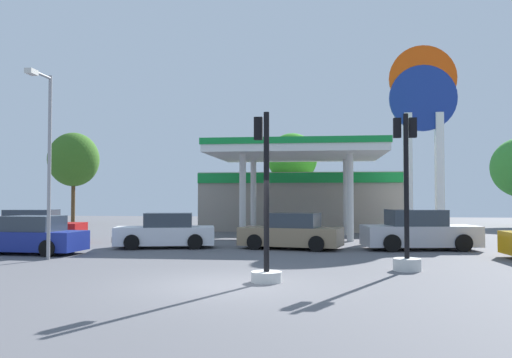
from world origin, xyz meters
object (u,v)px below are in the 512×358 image
car_1 (291,233)px  car_3 (166,232)px  car_0 (419,231)px  tree_0 (74,160)px  car_5 (34,228)px  car_2 (31,237)px  corner_streetlamp (46,146)px  traffic_signal_0 (265,232)px  traffic_signal_1 (406,221)px  station_pole_sign (423,118)px  tree_1 (292,158)px

car_1 → car_3: size_ratio=1.00×
car_0 → car_3: 10.26m
car_3 → tree_0: bearing=125.4°
car_5 → car_2: bearing=-62.0°
car_1 → corner_streetlamp: size_ratio=0.70×
car_2 → traffic_signal_0: size_ratio=0.96×
car_0 → traffic_signal_0: traffic_signal_0 is taller
car_1 → car_2: bearing=-161.9°
car_5 → traffic_signal_1: bearing=-25.4°
car_2 → corner_streetlamp: (1.56, -1.89, 3.14)m
station_pole_sign → traffic_signal_1: (-3.00, -13.58, -4.91)m
tree_0 → station_pole_sign: bearing=-22.2°
car_1 → tree_1: size_ratio=0.64×
car_0 → car_1: 5.08m
traffic_signal_0 → car_3: bearing=120.9°
car_1 → corner_streetlamp: bearing=-147.8°
traffic_signal_1 → tree_1: (-4.50, 23.33, 3.52)m
station_pole_sign → car_1: size_ratio=2.36×
car_0 → traffic_signal_0: 10.29m
car_2 → car_3: (4.24, 2.90, 0.02)m
station_pole_sign → tree_1: 12.38m
car_0 → car_1: size_ratio=1.08×
corner_streetlamp → car_5: bearing=121.9°
station_pole_sign → car_1: bearing=-131.2°
traffic_signal_1 → car_5: bearing=154.6°
station_pole_sign → car_5: 20.19m
car_2 → station_pole_sign: bearing=33.5°
corner_streetlamp → traffic_signal_1: bearing=-5.3°
car_0 → traffic_signal_1: traffic_signal_1 is taller
car_1 → car_2: car_1 is taller
car_1 → car_5: bearing=173.8°
car_3 → station_pole_sign: bearing=33.2°
car_3 → traffic_signal_0: size_ratio=1.02×
car_5 → traffic_signal_0: size_ratio=1.06×
tree_1 → corner_streetlamp: tree_1 is taller
car_5 → tree_0: bearing=110.3°
car_0 → car_2: bearing=-166.9°
car_3 → tree_1: 18.50m
car_1 → car_5: size_ratio=0.97×
car_3 → tree_0: (-12.54, 17.66, 4.32)m
traffic_signal_0 → car_2: bearing=149.4°
traffic_signal_1 → tree_1: 24.02m
car_3 → corner_streetlamp: 6.31m
traffic_signal_1 → corner_streetlamp: size_ratio=0.72×
traffic_signal_0 → tree_0: size_ratio=0.59×
car_5 → car_0: bearing=-3.3°
car_0 → traffic_signal_1: (-1.45, -6.33, 0.68)m
car_0 → traffic_signal_1: 6.53m
car_0 → car_1: car_0 is taller
car_5 → tree_0: tree_0 is taller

